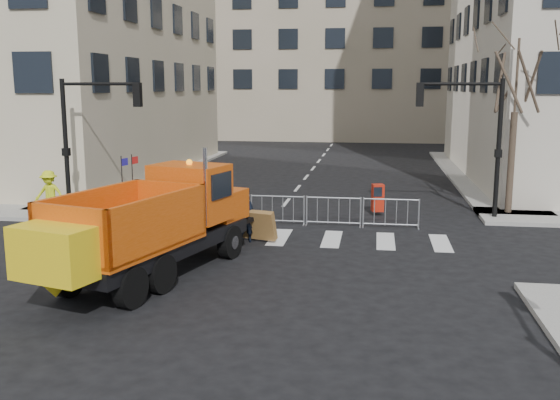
# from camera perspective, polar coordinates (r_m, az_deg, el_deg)

# --- Properties ---
(ground) EXTENTS (120.00, 120.00, 0.00)m
(ground) POSITION_cam_1_polar(r_m,az_deg,el_deg) (16.39, -5.46, -7.83)
(ground) COLOR black
(ground) RESTS_ON ground
(sidewalk_back) EXTENTS (64.00, 5.00, 0.15)m
(sidewalk_back) POSITION_cam_1_polar(r_m,az_deg,el_deg) (24.43, -0.59, -1.54)
(sidewalk_back) COLOR gray
(sidewalk_back) RESTS_ON ground
(building_far) EXTENTS (30.00, 18.00, 24.00)m
(building_far) POSITION_cam_1_polar(r_m,az_deg,el_deg) (67.56, 5.62, 16.13)
(building_far) COLOR gray
(building_far) RESTS_ON ground
(traffic_light_left) EXTENTS (0.18, 0.18, 5.40)m
(traffic_light_left) POSITION_cam_1_polar(r_m,az_deg,el_deg) (25.64, -18.97, 4.40)
(traffic_light_left) COLOR black
(traffic_light_left) RESTS_ON ground
(traffic_light_right) EXTENTS (0.18, 0.18, 5.40)m
(traffic_light_right) POSITION_cam_1_polar(r_m,az_deg,el_deg) (25.13, 19.34, 4.27)
(traffic_light_right) COLOR black
(traffic_light_right) RESTS_ON ground
(crowd_barriers) EXTENTS (12.60, 0.60, 1.10)m
(crowd_barriers) POSITION_cam_1_polar(r_m,az_deg,el_deg) (23.60, -2.75, -0.80)
(crowd_barriers) COLOR #9EA0A5
(crowd_barriers) RESTS_ON ground
(street_tree) EXTENTS (3.00, 3.00, 7.50)m
(street_tree) POSITION_cam_1_polar(r_m,az_deg,el_deg) (26.17, 20.60, 6.72)
(street_tree) COLOR #382B21
(street_tree) RESTS_ON ground
(plow_truck) EXTENTS (4.71, 9.21, 3.46)m
(plow_truck) POSITION_cam_1_polar(r_m,az_deg,el_deg) (16.98, -11.71, -1.99)
(plow_truck) COLOR black
(plow_truck) RESTS_ON ground
(cop_a) EXTENTS (0.70, 0.58, 1.64)m
(cop_a) POSITION_cam_1_polar(r_m,az_deg,el_deg) (20.62, -3.22, -1.66)
(cop_a) COLOR black
(cop_a) RESTS_ON ground
(cop_b) EXTENTS (0.96, 0.82, 1.75)m
(cop_b) POSITION_cam_1_polar(r_m,az_deg,el_deg) (21.11, -3.35, -1.23)
(cop_b) COLOR black
(cop_b) RESTS_ON ground
(cop_c) EXTENTS (0.96, 0.95, 1.63)m
(cop_c) POSITION_cam_1_polar(r_m,az_deg,el_deg) (22.38, -5.52, -0.76)
(cop_c) COLOR black
(cop_c) RESTS_ON ground
(worker) EXTENTS (1.19, 0.71, 1.81)m
(worker) POSITION_cam_1_polar(r_m,az_deg,el_deg) (25.44, -20.33, 0.53)
(worker) COLOR #D6E61B
(worker) RESTS_ON sidewalk_back
(newspaper_box) EXTENTS (0.53, 0.49, 1.10)m
(newspaper_box) POSITION_cam_1_polar(r_m,az_deg,el_deg) (25.34, 8.92, 0.20)
(newspaper_box) COLOR red
(newspaper_box) RESTS_ON sidewalk_back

